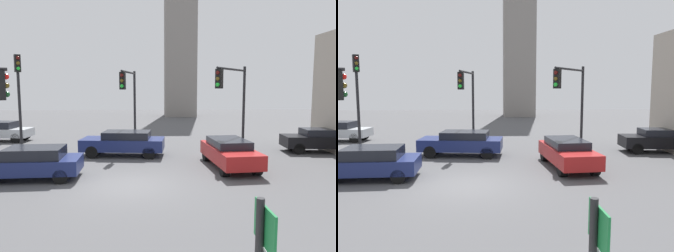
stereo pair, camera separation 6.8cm
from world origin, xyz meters
TOP-DOWN VIEW (x-y plane):
  - ground_plane at (0.00, 0.00)m, footprint 87.62×87.62m
  - traffic_light_0 at (-6.76, 6.70)m, footprint 0.44×0.49m
  - traffic_light_1 at (5.47, 5.53)m, footprint 2.45×3.31m
  - traffic_light_3 at (-0.49, 8.02)m, footprint 0.74×4.04m
  - car_0 at (4.73, 2.83)m, footprint 2.25×4.72m
  - car_1 at (-4.20, 1.17)m, footprint 4.26×2.10m
  - car_2 at (-10.10, 11.43)m, footprint 4.37×2.09m
  - car_3 at (11.07, 6.37)m, footprint 4.34×1.98m
  - car_4 at (-0.68, 5.84)m, footprint 4.82×2.35m
  - skyline_tower at (4.71, 31.86)m, footprint 4.13×4.13m

SIDE VIEW (x-z plane):
  - ground_plane at x=0.00m, z-range 0.00..0.00m
  - car_1 at x=-4.20m, z-range 0.04..1.42m
  - car_0 at x=4.73m, z-range 0.07..1.45m
  - car_2 at x=-10.10m, z-range 0.05..1.48m
  - car_3 at x=11.07m, z-range 0.05..1.48m
  - car_4 at x=-0.68m, z-range 0.06..1.48m
  - traffic_light_3 at x=-0.49m, z-range 1.15..6.15m
  - traffic_light_1 at x=5.47m, z-range 1.13..6.29m
  - traffic_light_0 at x=-6.76m, z-range 1.10..6.88m
  - skyline_tower at x=4.71m, z-range 0.00..24.14m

